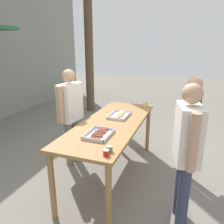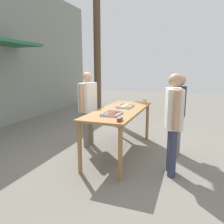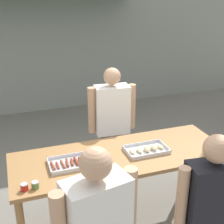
{
  "view_description": "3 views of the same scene",
  "coord_description": "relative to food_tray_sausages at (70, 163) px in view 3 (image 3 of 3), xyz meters",
  "views": [
    {
      "loc": [
        -2.88,
        -1.05,
        2.01
      ],
      "look_at": [
        0.0,
        0.0,
        1.07
      ],
      "focal_mm": 35.0,
      "sensor_mm": 36.0,
      "label": 1
    },
    {
      "loc": [
        -4.09,
        -1.31,
        1.73
      ],
      "look_at": [
        -0.55,
        -0.03,
        0.97
      ],
      "focal_mm": 35.0,
      "sensor_mm": 36.0,
      "label": 2
    },
    {
      "loc": [
        -1.03,
        -2.68,
        2.55
      ],
      "look_at": [
        0.18,
        0.81,
        1.07
      ],
      "focal_mm": 50.0,
      "sensor_mm": 36.0,
      "label": 3
    }
  ],
  "objects": [
    {
      "name": "food_tray_sausages",
      "position": [
        0.0,
        0.0,
        0.0
      ],
      "size": [
        0.41,
        0.3,
        0.04
      ],
      "color": "silver",
      "rests_on": "serving_table"
    },
    {
      "name": "building_facade_back",
      "position": [
        0.55,
        4.0,
        1.32
      ],
      "size": [
        12.0,
        1.11,
        4.5
      ],
      "color": "gray",
      "rests_on": "ground"
    },
    {
      "name": "serving_table",
      "position": [
        0.55,
        0.02,
        -0.12
      ],
      "size": [
        2.28,
        0.83,
        0.92
      ],
      "color": "olive",
      "rests_on": "ground"
    },
    {
      "name": "condiment_jar_mustard",
      "position": [
        -0.46,
        -0.28,
        0.02
      ],
      "size": [
        0.07,
        0.07,
        0.06
      ],
      "color": "#B22319",
      "rests_on": "serving_table"
    },
    {
      "name": "person_server_behind_table",
      "position": [
        0.73,
        0.83,
        0.04
      ],
      "size": [
        0.62,
        0.27,
        1.65
      ],
      "rotation": [
        0.0,
        0.0,
        -0.08
      ],
      "color": "#756B5B",
      "rests_on": "ground"
    },
    {
      "name": "person_customer_with_cup",
      "position": [
        0.85,
        -1.08,
        0.02
      ],
      "size": [
        0.56,
        0.25,
        1.61
      ],
      "rotation": [
        0.0,
        0.0,
        3.04
      ],
      "color": "#756B5B",
      "rests_on": "ground"
    },
    {
      "name": "ground_plane",
      "position": [
        0.55,
        0.02,
        -0.94
      ],
      "size": [
        24.0,
        24.0,
        0.0
      ],
      "primitive_type": "plane",
      "color": "slate"
    },
    {
      "name": "food_tray_buns",
      "position": [
        0.84,
        -0.0,
        0.01
      ],
      "size": [
        0.45,
        0.28,
        0.06
      ],
      "color": "silver",
      "rests_on": "serving_table"
    },
    {
      "name": "beer_cup",
      "position": [
        1.55,
        -0.27,
        0.03
      ],
      "size": [
        0.08,
        0.08,
        0.1
      ],
      "color": "#DBC67A",
      "rests_on": "serving_table"
    },
    {
      "name": "condiment_jar_ketchup",
      "position": [
        -0.36,
        -0.28,
        0.02
      ],
      "size": [
        0.07,
        0.07,
        0.06
      ],
      "color": "#567A38",
      "rests_on": "serving_table"
    }
  ]
}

